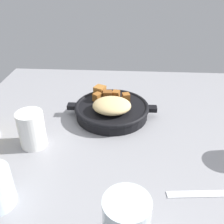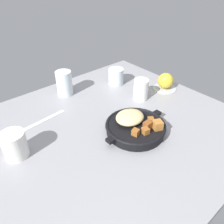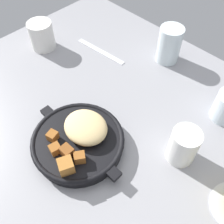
% 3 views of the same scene
% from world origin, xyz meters
% --- Properties ---
extents(ground_plane, '(0.92, 0.86, 0.02)m').
position_xyz_m(ground_plane, '(0.00, 0.00, -0.01)').
color(ground_plane, gray).
extents(cast_iron_skillet, '(0.25, 0.21, 0.07)m').
position_xyz_m(cast_iron_skillet, '(0.04, -0.08, 0.03)').
color(cast_iron_skillet, black).
rests_on(cast_iron_skillet, ground_plane).
extents(butter_knife, '(0.18, 0.03, 0.00)m').
position_xyz_m(butter_knife, '(-0.18, 0.19, 0.00)').
color(butter_knife, silver).
rests_on(butter_knife, ground_plane).
extents(white_creamer_pitcher, '(0.06, 0.06, 0.09)m').
position_xyz_m(white_creamer_pitcher, '(0.22, 0.06, 0.04)').
color(white_creamer_pitcher, white).
rests_on(white_creamer_pitcher, ground_plane).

